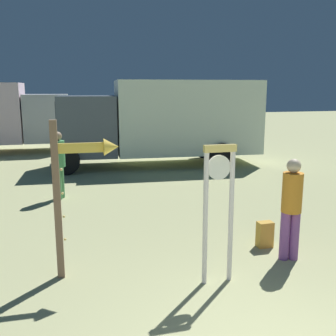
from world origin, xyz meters
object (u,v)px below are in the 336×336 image
object	(u,v)px
arrow_sign	(78,177)
box_truck_near	(165,119)
person_distant	(59,162)
person_near_clock	(291,204)
standing_clock	(219,200)
backpack	(265,234)

from	to	relation	value
arrow_sign	box_truck_near	distance (m)	8.87
box_truck_near	arrow_sign	bearing A→B (deg)	-112.73
person_distant	box_truck_near	size ratio (longest dim) A/B	0.23
arrow_sign	person_near_clock	distance (m)	3.37
standing_clock	backpack	world-z (taller)	standing_clock
standing_clock	person_distant	distance (m)	5.61
standing_clock	person_distant	xyz separation A→B (m)	(-2.19, 5.16, -0.26)
standing_clock	person_distant	size ratio (longest dim) A/B	1.17
person_distant	person_near_clock	bearing A→B (deg)	-52.78
arrow_sign	person_distant	distance (m)	4.49
standing_clock	person_near_clock	distance (m)	1.50
backpack	box_truck_near	distance (m)	8.06
person_near_clock	standing_clock	bearing A→B (deg)	-164.34
box_truck_near	standing_clock	bearing A→B (deg)	-99.86
person_near_clock	box_truck_near	xyz separation A→B (m)	(0.12, 8.50, 0.73)
standing_clock	box_truck_near	bearing A→B (deg)	80.14
standing_clock	backpack	distance (m)	1.90
backpack	person_distant	xyz separation A→B (m)	(-3.49, 4.18, 0.73)
backpack	person_distant	world-z (taller)	person_distant
standing_clock	box_truck_near	world-z (taller)	box_truck_near
backpack	arrow_sign	bearing A→B (deg)	-175.31
arrow_sign	person_near_clock	world-z (taller)	arrow_sign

